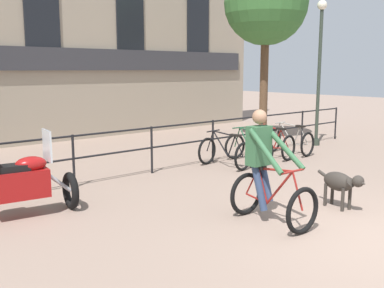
# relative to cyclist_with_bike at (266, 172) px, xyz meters

# --- Properties ---
(ground_plane) EXTENTS (60.00, 60.00, 0.00)m
(ground_plane) POSITION_rel_cyclist_with_bike_xyz_m (0.60, -1.47, -0.76)
(ground_plane) COLOR gray
(canal_railing) EXTENTS (15.05, 0.05, 1.05)m
(canal_railing) POSITION_rel_cyclist_with_bike_xyz_m (0.60, 3.73, -0.05)
(canal_railing) COLOR black
(canal_railing) RESTS_ON ground_plane
(cyclist_with_bike) EXTENTS (0.74, 1.20, 1.70)m
(cyclist_with_bike) POSITION_rel_cyclist_with_bike_xyz_m (0.00, 0.00, 0.00)
(cyclist_with_bike) COLOR black
(cyclist_with_bike) RESTS_ON ground_plane
(dog) EXTENTS (0.36, 0.97, 0.63)m
(dog) POSITION_rel_cyclist_with_bike_xyz_m (1.43, -0.41, -0.32)
(dog) COLOR #332D28
(dog) RESTS_ON ground_plane
(parked_motorcycle) EXTENTS (1.81, 0.87, 1.35)m
(parked_motorcycle) POSITION_rel_cyclist_with_bike_xyz_m (-2.76, 2.65, -0.20)
(parked_motorcycle) COLOR black
(parked_motorcycle) RESTS_ON ground_plane
(parked_bicycle_near_lamp) EXTENTS (0.81, 1.19, 0.86)m
(parked_bicycle_near_lamp) POSITION_rel_cyclist_with_bike_xyz_m (2.23, 3.08, -0.41)
(parked_bicycle_near_lamp) COLOR black
(parked_bicycle_near_lamp) RESTS_ON ground_plane
(parked_bicycle_mid_left) EXTENTS (0.78, 1.18, 0.86)m
(parked_bicycle_mid_left) POSITION_rel_cyclist_with_bike_xyz_m (3.08, 3.08, -0.41)
(parked_bicycle_mid_left) COLOR black
(parked_bicycle_mid_left) RESTS_ON ground_plane
(parked_bicycle_mid_right) EXTENTS (0.80, 1.18, 0.86)m
(parked_bicycle_mid_right) POSITION_rel_cyclist_with_bike_xyz_m (3.93, 3.08, -0.41)
(parked_bicycle_mid_right) COLOR black
(parked_bicycle_mid_right) RESTS_ON ground_plane
(parked_bicycle_far_end) EXTENTS (0.75, 1.16, 0.86)m
(parked_bicycle_far_end) POSITION_rel_cyclist_with_bike_xyz_m (4.77, 3.08, -0.41)
(parked_bicycle_far_end) COLOR black
(parked_bicycle_far_end) RESTS_ON ground_plane
(street_lamp) EXTENTS (0.28, 0.28, 4.27)m
(street_lamp) POSITION_rel_cyclist_with_bike_xyz_m (6.57, 3.45, 1.64)
(street_lamp) COLOR #2D382D
(street_lamp) RESTS_ON ground_plane
(tree_canalside_right) EXTENTS (2.62, 2.62, 5.64)m
(tree_canalside_right) POSITION_rel_cyclist_with_bike_xyz_m (6.13, 5.19, 3.54)
(tree_canalside_right) COLOR brown
(tree_canalside_right) RESTS_ON ground_plane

